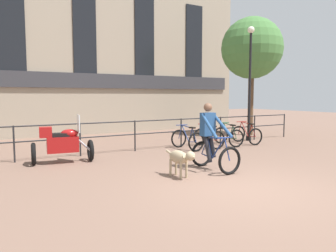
{
  "coord_description": "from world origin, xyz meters",
  "views": [
    {
      "loc": [
        -4.7,
        -4.87,
        1.89
      ],
      "look_at": [
        -0.09,
        2.86,
        1.05
      ],
      "focal_mm": 35.0,
      "sensor_mm": 36.0,
      "label": 1
    }
  ],
  "objects_px": {
    "cyclist_with_bike": "(212,140)",
    "parked_motorcycle": "(62,143)",
    "parked_bicycle_near_lamp": "(187,139)",
    "parked_bicycle_mid_right": "(228,136)",
    "parked_bicycle_far_end": "(247,134)",
    "street_lamp": "(250,78)",
    "dog": "(181,158)",
    "parked_bicycle_mid_left": "(209,138)"
  },
  "relations": [
    {
      "from": "parked_motorcycle",
      "to": "parked_bicycle_near_lamp",
      "type": "distance_m",
      "value": 4.32
    },
    {
      "from": "parked_bicycle_near_lamp",
      "to": "parked_bicycle_mid_left",
      "type": "xyz_separation_m",
      "value": [
        0.94,
        0.0,
        -0.0
      ]
    },
    {
      "from": "parked_motorcycle",
      "to": "parked_bicycle_near_lamp",
      "type": "xyz_separation_m",
      "value": [
        4.31,
        0.13,
        -0.2
      ]
    },
    {
      "from": "cyclist_with_bike",
      "to": "street_lamp",
      "type": "distance_m",
      "value": 6.16
    },
    {
      "from": "cyclist_with_bike",
      "to": "parked_motorcycle",
      "type": "relative_size",
      "value": 0.99
    },
    {
      "from": "parked_motorcycle",
      "to": "parked_bicycle_mid_right",
      "type": "xyz_separation_m",
      "value": [
        6.2,
        0.13,
        -0.2
      ]
    },
    {
      "from": "dog",
      "to": "parked_motorcycle",
      "type": "height_order",
      "value": "parked_motorcycle"
    },
    {
      "from": "parked_motorcycle",
      "to": "parked_bicycle_mid_left",
      "type": "xyz_separation_m",
      "value": [
        5.25,
        0.13,
        -0.2
      ]
    },
    {
      "from": "cyclist_with_bike",
      "to": "parked_bicycle_far_end",
      "type": "relative_size",
      "value": 1.45
    },
    {
      "from": "parked_bicycle_far_end",
      "to": "street_lamp",
      "type": "height_order",
      "value": "street_lamp"
    },
    {
      "from": "parked_bicycle_mid_left",
      "to": "parked_bicycle_mid_right",
      "type": "distance_m",
      "value": 0.94
    },
    {
      "from": "cyclist_with_bike",
      "to": "parked_bicycle_near_lamp",
      "type": "bearing_deg",
      "value": 67.03
    },
    {
      "from": "parked_bicycle_mid_right",
      "to": "dog",
      "type": "bearing_deg",
      "value": 45.06
    },
    {
      "from": "parked_bicycle_far_end",
      "to": "dog",
      "type": "bearing_deg",
      "value": 37.76
    },
    {
      "from": "parked_motorcycle",
      "to": "dog",
      "type": "bearing_deg",
      "value": -139.52
    },
    {
      "from": "dog",
      "to": "street_lamp",
      "type": "height_order",
      "value": "street_lamp"
    },
    {
      "from": "cyclist_with_bike",
      "to": "parked_motorcycle",
      "type": "bearing_deg",
      "value": 138.21
    },
    {
      "from": "parked_bicycle_near_lamp",
      "to": "parked_bicycle_far_end",
      "type": "height_order",
      "value": "same"
    },
    {
      "from": "street_lamp",
      "to": "parked_bicycle_far_end",
      "type": "bearing_deg",
      "value": -139.45
    },
    {
      "from": "parked_bicycle_near_lamp",
      "to": "parked_bicycle_mid_right",
      "type": "relative_size",
      "value": 0.94
    },
    {
      "from": "parked_bicycle_near_lamp",
      "to": "parked_motorcycle",
      "type": "bearing_deg",
      "value": 0.44
    },
    {
      "from": "dog",
      "to": "parked_motorcycle",
      "type": "relative_size",
      "value": 0.61
    },
    {
      "from": "cyclist_with_bike",
      "to": "parked_bicycle_mid_right",
      "type": "distance_m",
      "value": 4.24
    },
    {
      "from": "dog",
      "to": "parked_bicycle_far_end",
      "type": "xyz_separation_m",
      "value": [
        5.18,
        3.19,
        -0.11
      ]
    },
    {
      "from": "cyclist_with_bike",
      "to": "parked_bicycle_mid_left",
      "type": "relative_size",
      "value": 1.48
    },
    {
      "from": "parked_motorcycle",
      "to": "parked_bicycle_near_lamp",
      "type": "height_order",
      "value": "parked_motorcycle"
    },
    {
      "from": "dog",
      "to": "parked_bicycle_far_end",
      "type": "distance_m",
      "value": 6.08
    },
    {
      "from": "parked_motorcycle",
      "to": "parked_bicycle_mid_right",
      "type": "bearing_deg",
      "value": -80.97
    },
    {
      "from": "parked_motorcycle",
      "to": "parked_bicycle_mid_left",
      "type": "relative_size",
      "value": 1.5
    },
    {
      "from": "dog",
      "to": "parked_bicycle_mid_right",
      "type": "distance_m",
      "value": 5.3
    },
    {
      "from": "parked_motorcycle",
      "to": "parked_bicycle_mid_left",
      "type": "height_order",
      "value": "parked_motorcycle"
    },
    {
      "from": "cyclist_with_bike",
      "to": "parked_bicycle_near_lamp",
      "type": "height_order",
      "value": "cyclist_with_bike"
    },
    {
      "from": "parked_motorcycle",
      "to": "parked_bicycle_far_end",
      "type": "distance_m",
      "value": 7.14
    },
    {
      "from": "dog",
      "to": "parked_bicycle_mid_left",
      "type": "distance_m",
      "value": 4.58
    },
    {
      "from": "dog",
      "to": "cyclist_with_bike",
      "type": "bearing_deg",
      "value": 8.59
    },
    {
      "from": "parked_bicycle_far_end",
      "to": "street_lamp",
      "type": "distance_m",
      "value": 2.45
    },
    {
      "from": "parked_bicycle_near_lamp",
      "to": "parked_bicycle_mid_left",
      "type": "height_order",
      "value": "same"
    },
    {
      "from": "parked_bicycle_near_lamp",
      "to": "parked_bicycle_far_end",
      "type": "relative_size",
      "value": 0.96
    },
    {
      "from": "parked_bicycle_mid_left",
      "to": "parked_bicycle_mid_right",
      "type": "height_order",
      "value": "same"
    },
    {
      "from": "cyclist_with_bike",
      "to": "street_lamp",
      "type": "bearing_deg",
      "value": 36.01
    },
    {
      "from": "parked_bicycle_mid_left",
      "to": "parked_bicycle_far_end",
      "type": "relative_size",
      "value": 0.97
    },
    {
      "from": "cyclist_with_bike",
      "to": "street_lamp",
      "type": "relative_size",
      "value": 0.36
    }
  ]
}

